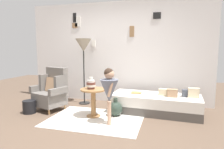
# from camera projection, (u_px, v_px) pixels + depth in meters

# --- Properties ---
(ground_plane) EXTENTS (12.00, 12.00, 0.00)m
(ground_plane) POSITION_uv_depth(u_px,v_px,m) (89.00, 128.00, 3.55)
(ground_plane) COLOR brown
(gallery_wall) EXTENTS (4.80, 0.12, 2.60)m
(gallery_wall) POSITION_uv_depth(u_px,v_px,m) (117.00, 53.00, 5.25)
(gallery_wall) COLOR silver
(gallery_wall) RESTS_ON ground
(rug) EXTENTS (1.83, 1.36, 0.01)m
(rug) POSITION_uv_depth(u_px,v_px,m) (96.00, 119.00, 4.00)
(rug) COLOR silver
(rug) RESTS_ON ground
(armchair) EXTENTS (0.87, 0.75, 0.97)m
(armchair) POSITION_uv_depth(u_px,v_px,m) (52.00, 91.00, 4.61)
(armchair) COLOR tan
(armchair) RESTS_ON ground
(daybed) EXTENTS (1.95, 0.93, 0.40)m
(daybed) POSITION_uv_depth(u_px,v_px,m) (155.00, 104.00, 4.40)
(daybed) COLOR #4C4742
(daybed) RESTS_ON ground
(pillow_head) EXTENTS (0.22, 0.13, 0.20)m
(pillow_head) POSITION_uv_depth(u_px,v_px,m) (194.00, 93.00, 4.13)
(pillow_head) COLOR beige
(pillow_head) RESTS_ON daybed
(pillow_mid) EXTENTS (0.17, 0.13, 0.15)m
(pillow_mid) POSITION_uv_depth(u_px,v_px,m) (186.00, 93.00, 4.20)
(pillow_mid) COLOR #474C56
(pillow_mid) RESTS_ON daybed
(pillow_back) EXTENTS (0.21, 0.12, 0.17)m
(pillow_back) POSITION_uv_depth(u_px,v_px,m) (172.00, 93.00, 4.17)
(pillow_back) COLOR tan
(pillow_back) RESTS_ON daybed
(pillow_extra) EXTENTS (0.19, 0.14, 0.15)m
(pillow_extra) POSITION_uv_depth(u_px,v_px,m) (163.00, 92.00, 4.31)
(pillow_extra) COLOR beige
(pillow_extra) RESTS_ON daybed
(side_table) EXTENTS (0.53, 0.53, 0.59)m
(side_table) POSITION_uv_depth(u_px,v_px,m) (93.00, 97.00, 4.12)
(side_table) COLOR #9E7042
(side_table) RESTS_ON ground
(vase_striped) EXTENTS (0.19, 0.19, 0.24)m
(vase_striped) POSITION_uv_depth(u_px,v_px,m) (91.00, 84.00, 4.08)
(vase_striped) COLOR brown
(vase_striped) RESTS_ON side_table
(floor_lamp) EXTENTS (0.40, 0.40, 1.65)m
(floor_lamp) POSITION_uv_depth(u_px,v_px,m) (84.00, 48.00, 5.01)
(floor_lamp) COLOR black
(floor_lamp) RESTS_ON ground
(person_child) EXTENTS (0.34, 0.34, 1.05)m
(person_child) POSITION_uv_depth(u_px,v_px,m) (109.00, 89.00, 3.66)
(person_child) COLOR tan
(person_child) RESTS_ON ground
(book_on_daybed) EXTENTS (0.22, 0.16, 0.03)m
(book_on_daybed) POSITION_uv_depth(u_px,v_px,m) (136.00, 93.00, 4.53)
(book_on_daybed) COLOR #A58B4D
(book_on_daybed) RESTS_ON daybed
(demijohn_near) EXTENTS (0.30, 0.30, 0.39)m
(demijohn_near) POSITION_uv_depth(u_px,v_px,m) (115.00, 109.00, 4.19)
(demijohn_near) COLOR #2D3D33
(demijohn_near) RESTS_ON ground
(magazine_basket) EXTENTS (0.28, 0.28, 0.28)m
(magazine_basket) POSITION_uv_depth(u_px,v_px,m) (29.00, 107.00, 4.38)
(magazine_basket) COLOR black
(magazine_basket) RESTS_ON ground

